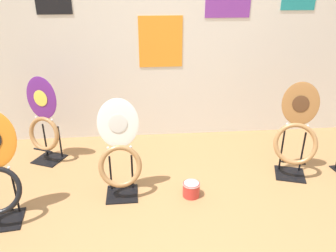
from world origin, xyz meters
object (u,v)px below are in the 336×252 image
at_px(toilet_seat_display_woodgrain, 296,137).
at_px(paint_can, 191,189).
at_px(toilet_seat_display_purple_note, 44,125).
at_px(toilet_seat_display_white_plain, 120,156).

xyz_separation_m(toilet_seat_display_woodgrain, paint_can, (-1.04, -0.26, -0.35)).
distance_m(toilet_seat_display_woodgrain, paint_can, 1.13).
bearing_deg(toilet_seat_display_purple_note, toilet_seat_display_white_plain, -40.98).
xyz_separation_m(toilet_seat_display_white_plain, paint_can, (0.62, -0.08, -0.32)).
height_order(toilet_seat_display_white_plain, paint_can, toilet_seat_display_white_plain).
height_order(toilet_seat_display_woodgrain, paint_can, toilet_seat_display_woodgrain).
distance_m(toilet_seat_display_white_plain, paint_can, 0.70).
bearing_deg(toilet_seat_display_purple_note, paint_can, -28.70).
relative_size(toilet_seat_display_woodgrain, toilet_seat_display_purple_note, 1.02).
distance_m(toilet_seat_display_purple_note, paint_can, 1.67).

